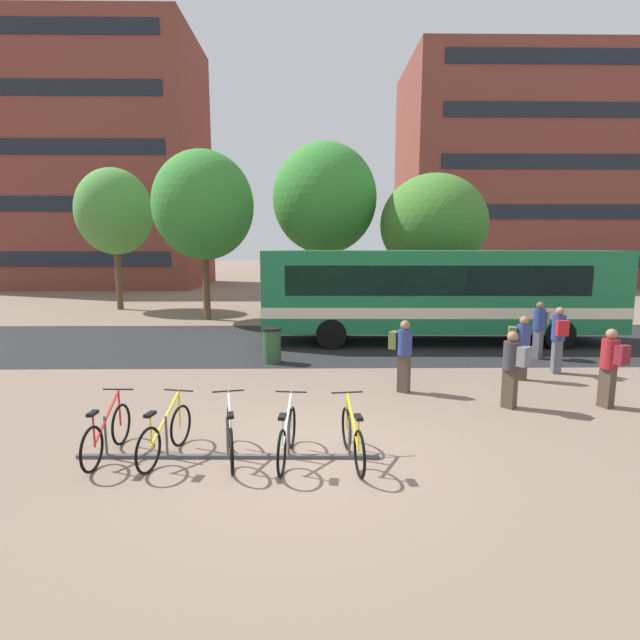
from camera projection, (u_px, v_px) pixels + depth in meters
ground at (305, 458)px, 7.74m from camera, size 200.00×200.00×0.00m
bus_lane_asphalt at (309, 342)px, 16.90m from camera, size 80.00×7.20×0.01m
city_bus at (440, 292)px, 16.69m from camera, size 12.08×2.86×3.20m
bike_rack at (228, 453)px, 7.71m from camera, size 4.87×0.17×0.70m
parked_bicycle_red_0 at (107, 434)px, 7.72m from camera, size 0.52×1.72×0.99m
parked_bicycle_yellow_1 at (165, 435)px, 7.68m from camera, size 0.56×1.70×0.99m
parked_bicycle_white_2 at (230, 436)px, 7.64m from camera, size 0.55×1.70×0.99m
parked_bicycle_white_3 at (287, 438)px, 7.59m from camera, size 0.52×1.72×0.99m
parked_bicycle_yellow_4 at (353, 438)px, 7.56m from camera, size 0.52×1.72×0.99m
commuter_maroon_pack_0 at (611, 363)px, 10.00m from camera, size 0.49×0.60×1.68m
commuter_red_pack_1 at (559, 336)px, 12.69m from camera, size 0.38×0.56×1.78m
commuter_olive_pack_2 at (403, 351)px, 11.08m from camera, size 0.61×0.54×1.69m
commuter_grey_pack_3 at (513, 364)px, 9.97m from camera, size 0.57×0.60×1.64m
commuter_grey_pack_4 at (539, 326)px, 14.39m from camera, size 0.60×0.57×1.72m
commuter_olive_pack_5 at (521, 343)px, 12.11m from camera, size 0.59×0.45×1.63m
trash_bin at (272, 345)px, 13.93m from camera, size 0.55×0.55×1.03m
street_tree_0 at (325, 199)px, 22.75m from camera, size 4.90×4.90×8.15m
street_tree_1 at (114, 212)px, 24.86m from camera, size 3.84×3.84×7.30m
street_tree_2 at (203, 206)px, 21.34m from camera, size 4.44×4.44×7.52m
street_tree_3 at (433, 225)px, 21.88m from camera, size 4.81×4.81×6.58m
building_left_wing at (80, 164)px, 39.13m from camera, size 19.23×10.44×19.73m
building_right_wing at (563, 177)px, 41.57m from camera, size 27.39×11.12×18.40m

